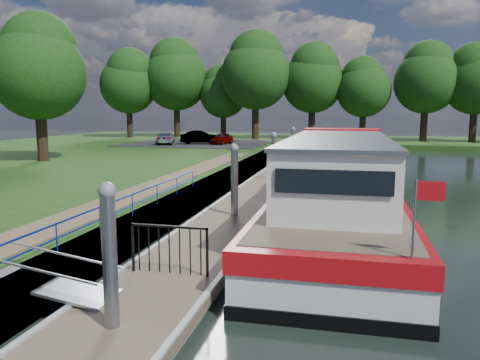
% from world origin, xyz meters
% --- Properties ---
extents(ground, '(160.00, 160.00, 0.00)m').
position_xyz_m(ground, '(0.00, 0.00, 0.00)').
color(ground, black).
rests_on(ground, ground).
extents(bank_edge, '(1.10, 90.00, 0.78)m').
position_xyz_m(bank_edge, '(-2.55, 15.00, 0.39)').
color(bank_edge, '#473D2D').
rests_on(bank_edge, ground).
extents(far_bank, '(60.00, 18.00, 0.60)m').
position_xyz_m(far_bank, '(12.00, 52.00, 0.30)').
color(far_bank, '#1B3D11').
rests_on(far_bank, ground).
extents(footpath, '(1.60, 40.00, 0.05)m').
position_xyz_m(footpath, '(-4.40, 8.00, 0.80)').
color(footpath, brown).
rests_on(footpath, riverbank).
extents(carpark, '(14.00, 12.00, 0.06)m').
position_xyz_m(carpark, '(-11.00, 38.00, 0.81)').
color(carpark, black).
rests_on(carpark, riverbank).
extents(blue_fence, '(0.04, 18.04, 0.72)m').
position_xyz_m(blue_fence, '(-2.75, 3.00, 1.31)').
color(blue_fence, '#0C2DBF').
rests_on(blue_fence, riverbank).
extents(pontoon, '(2.50, 30.00, 0.56)m').
position_xyz_m(pontoon, '(0.00, 13.00, 0.18)').
color(pontoon, brown).
rests_on(pontoon, ground).
extents(mooring_piles, '(0.30, 27.30, 3.55)m').
position_xyz_m(mooring_piles, '(0.00, 13.00, 1.28)').
color(mooring_piles, gray).
rests_on(mooring_piles, ground).
extents(gangway, '(2.58, 1.00, 0.92)m').
position_xyz_m(gangway, '(-1.85, 0.50, 0.63)').
color(gangway, '#A5A8AD').
rests_on(gangway, ground).
extents(gate_panel, '(1.85, 0.05, 1.15)m').
position_xyz_m(gate_panel, '(-0.00, 2.20, 1.15)').
color(gate_panel, black).
rests_on(gate_panel, ground).
extents(barge, '(4.36, 21.15, 4.78)m').
position_xyz_m(barge, '(3.60, 11.40, 1.09)').
color(barge, black).
rests_on(barge, ground).
extents(horizon_trees, '(54.38, 10.03, 12.87)m').
position_xyz_m(horizon_trees, '(-1.61, 48.68, 7.95)').
color(horizon_trees, '#332316').
rests_on(horizon_trees, ground).
extents(bank_tree_a, '(6.12, 6.12, 9.72)m').
position_xyz_m(bank_tree_a, '(-15.99, 20.08, 7.02)').
color(bank_tree_a, '#332316').
rests_on(bank_tree_a, riverbank).
extents(car_a, '(1.88, 3.43, 1.11)m').
position_xyz_m(car_a, '(-8.24, 37.05, 1.39)').
color(car_a, '#999999').
rests_on(car_a, carpark).
extents(car_b, '(4.17, 2.43, 1.30)m').
position_xyz_m(car_b, '(-10.40, 36.90, 1.48)').
color(car_b, '#999999').
rests_on(car_b, carpark).
extents(car_c, '(2.75, 4.28, 1.15)m').
position_xyz_m(car_c, '(-13.69, 35.95, 1.41)').
color(car_c, '#999999').
rests_on(car_c, carpark).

